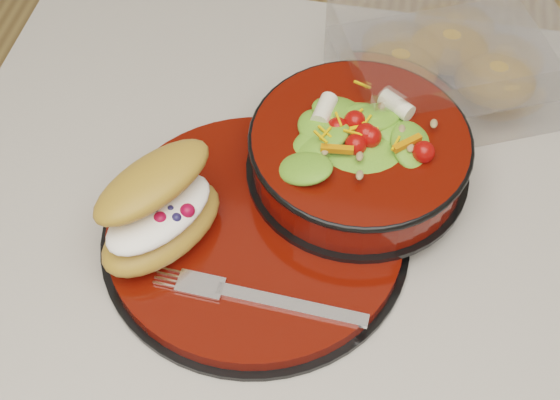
% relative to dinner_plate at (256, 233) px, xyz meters
% --- Properties ---
extents(dinner_plate, '(0.29, 0.29, 0.02)m').
position_rel_dinner_plate_xyz_m(dinner_plate, '(0.00, 0.00, 0.00)').
color(dinner_plate, black).
rests_on(dinner_plate, island_counter).
extents(salad_bowl, '(0.22, 0.22, 0.09)m').
position_rel_dinner_plate_xyz_m(salad_bowl, '(0.08, 0.09, 0.04)').
color(salad_bowl, black).
rests_on(salad_bowl, dinner_plate).
extents(croissant, '(0.13, 0.16, 0.08)m').
position_rel_dinner_plate_xyz_m(croissant, '(-0.08, -0.02, 0.05)').
color(croissant, '#AD7434').
rests_on(croissant, dinner_plate).
extents(fork, '(0.17, 0.03, 0.00)m').
position_rel_dinner_plate_xyz_m(fork, '(0.02, -0.07, 0.01)').
color(fork, silver).
rests_on(fork, dinner_plate).
extents(pastry_box, '(0.27, 0.24, 0.09)m').
position_rel_dinner_plate_xyz_m(pastry_box, '(0.16, 0.23, 0.03)').
color(pastry_box, white).
rests_on(pastry_box, island_counter).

